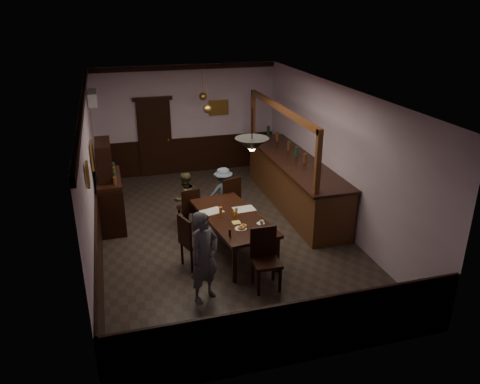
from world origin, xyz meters
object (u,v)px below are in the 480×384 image
object	(u,v)px
dining_table	(233,219)
chair_far_right	(229,197)
pendant_brass_mid	(207,109)
person_seated_right	(223,192)
person_seated_left	(185,199)
coffee_cup	(262,222)
chair_far_left	(190,207)
pendant_iron	(252,145)
sideboard	(110,192)
soda_can	(234,214)
pendant_brass_far	(203,96)
chair_near	(265,255)
chair_side	(191,239)
person_standing	(204,257)
bar_counter	(294,181)

from	to	relation	value
dining_table	chair_far_right	xyz separation A→B (m)	(0.27, 1.32, -0.11)
pendant_brass_mid	person_seated_right	bearing A→B (deg)	-80.78
person_seated_left	coffee_cup	distance (m)	2.26
person_seated_right	person_seated_left	bearing A→B (deg)	6.45
chair_far_left	pendant_iron	bearing A→B (deg)	100.63
dining_table	pendant_brass_mid	xyz separation A→B (m)	(0.07, 2.45, 1.61)
sideboard	dining_table	bearing A→B (deg)	-39.75
soda_can	pendant_brass_mid	size ratio (longest dim) A/B	0.15
dining_table	pendant_iron	world-z (taller)	pendant_iron
pendant_brass_far	pendant_iron	bearing A→B (deg)	-91.87
dining_table	person_seated_left	bearing A→B (deg)	114.84
person_seated_left	chair_near	bearing A→B (deg)	81.91
pendant_brass_mid	dining_table	bearing A→B (deg)	-91.73
sideboard	pendant_brass_mid	distance (m)	2.84
chair_side	coffee_cup	xyz separation A→B (m)	(1.31, -0.14, 0.24)
chair_far_left	chair_near	world-z (taller)	chair_near
chair_near	pendant_brass_mid	world-z (taller)	pendant_brass_mid
dining_table	person_seated_right	bearing A→B (deg)	82.46
person_seated_left	soda_can	world-z (taller)	person_seated_left
dining_table	soda_can	xyz separation A→B (m)	(0.02, -0.05, 0.12)
coffee_cup	chair_far_left	bearing A→B (deg)	113.24
chair_far_left	person_standing	xyz separation A→B (m)	(-0.22, -2.58, 0.26)
person_standing	pendant_brass_mid	distance (m)	4.23
person_seated_left	person_seated_right	world-z (taller)	person_seated_left
pendant_brass_far	chair_far_left	bearing A→B (deg)	-108.52
chair_far_left	sideboard	bearing A→B (deg)	-32.89
pendant_brass_mid	coffee_cup	bearing A→B (deg)	-83.38
sideboard	chair_side	bearing A→B (deg)	-58.69
sideboard	pendant_iron	distance (m)	3.91
chair_far_left	soda_can	size ratio (longest dim) A/B	7.79
soda_can	chair_far_left	bearing A→B (deg)	117.80
sideboard	pendant_brass_mid	size ratio (longest dim) A/B	2.33
chair_side	chair_near	bearing A→B (deg)	-150.28
chair_side	sideboard	xyz separation A→B (m)	(-1.35, 2.22, 0.19)
chair_side	chair_far_left	bearing A→B (deg)	-29.17
person_seated_right	soda_can	world-z (taller)	person_seated_right
coffee_cup	pendant_brass_far	xyz separation A→B (m)	(-0.14, 4.40, 1.50)
pendant_iron	person_seated_right	bearing A→B (deg)	87.81
chair_side	soda_can	distance (m)	0.99
person_standing	person_seated_right	xyz separation A→B (m)	(1.06, 2.99, -0.19)
chair_near	pendant_iron	size ratio (longest dim) A/B	1.49
person_seated_right	soda_can	size ratio (longest dim) A/B	9.70
chair_near	soda_can	xyz separation A→B (m)	(-0.19, 1.25, 0.23)
dining_table	chair_far_left	distance (m)	1.36
coffee_cup	pendant_iron	bearing A→B (deg)	-143.79
soda_can	pendant_brass_far	xyz separation A→B (m)	(0.25, 3.95, 1.49)
person_seated_left	bar_counter	world-z (taller)	bar_counter
chair_far_right	pendant_brass_far	bearing A→B (deg)	-108.85
pendant_brass_far	person_seated_right	bearing A→B (deg)	-91.55
chair_near	sideboard	bearing A→B (deg)	129.60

